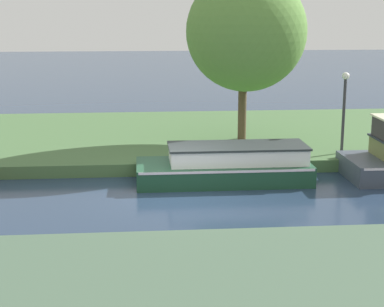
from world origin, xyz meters
name	(u,v)px	position (x,y,z in m)	size (l,w,h in m)	color
ground_plane	(179,194)	(0.00, 0.00, 0.00)	(120.00, 120.00, 0.00)	#24364F
riverbank_far	(167,137)	(0.00, 7.00, 0.20)	(72.00, 10.00, 0.40)	#486C3F
forest_barge	(228,165)	(1.55, 1.20, 0.50)	(5.23, 1.99, 1.14)	#1D472F
willow_tree_left	(246,32)	(2.70, 4.96, 4.34)	(4.23, 3.94, 6.05)	#4F3D2A
lamp_post	(344,102)	(5.67, 2.97, 2.12)	(0.24, 0.24, 2.71)	#333338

